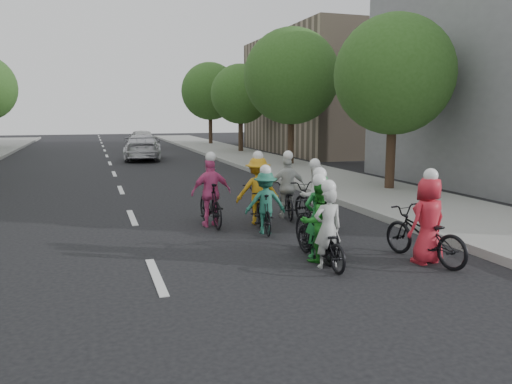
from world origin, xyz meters
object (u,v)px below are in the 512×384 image
cyclist_2 (257,197)px  follow_car_lead (143,147)px  cyclist_8 (287,195)px  cyclist_6 (313,202)px  cyclist_5 (317,224)px  follow_car_trail (141,139)px  cyclist_4 (425,230)px  cyclist_7 (265,207)px  cyclist_1 (317,228)px  cyclist_3 (211,199)px  cyclist_0 (326,238)px

cyclist_2 → follow_car_lead: size_ratio=0.36×
cyclist_2 → cyclist_8: cyclist_2 is taller
cyclist_6 → cyclist_8: 1.20m
cyclist_5 → follow_car_trail: 31.57m
cyclist_4 → cyclist_5: size_ratio=1.07×
cyclist_8 → cyclist_7: bearing=63.5°
cyclist_1 → cyclist_3: cyclist_3 is taller
cyclist_2 → cyclist_6: size_ratio=0.92×
cyclist_2 → cyclist_0: bearing=101.5°
cyclist_3 → cyclist_1: bearing=105.9°
cyclist_0 → follow_car_lead: (-1.00, 22.04, 0.23)m
follow_car_trail → cyclist_3: bearing=84.5°
cyclist_5 → cyclist_7: bearing=-83.3°
cyclist_4 → follow_car_trail: size_ratio=0.46×
cyclist_6 → cyclist_8: bearing=-82.7°
cyclist_2 → cyclist_3: size_ratio=1.00×
cyclist_0 → cyclist_3: bearing=-70.7°
cyclist_0 → cyclist_1: cyclist_1 is taller
cyclist_2 → cyclist_1: bearing=101.8°
cyclist_6 → follow_car_trail: bearing=-89.9°
cyclist_3 → follow_car_trail: cyclist_3 is taller
cyclist_7 → cyclist_8: size_ratio=0.90×
cyclist_1 → cyclist_4: cyclist_4 is taller
cyclist_2 → cyclist_7: size_ratio=1.15×
cyclist_7 → cyclist_4: bearing=131.7°
cyclist_0 → follow_car_lead: 22.06m
cyclist_1 → cyclist_7: bearing=-88.0°
cyclist_7 → follow_car_lead: 19.34m
cyclist_3 → cyclist_7: (1.00, -1.08, -0.06)m
cyclist_4 → cyclist_7: size_ratio=1.25×
cyclist_7 → follow_car_trail: cyclist_7 is taller
follow_car_lead → cyclist_2: bearing=100.2°
cyclist_8 → cyclist_2: bearing=36.2°
cyclist_1 → cyclist_7: 2.35m
cyclist_5 → cyclist_7: 2.12m
follow_car_lead → follow_car_trail: 10.19m
cyclist_5 → cyclist_6: 2.55m
cyclist_7 → follow_car_lead: (-0.80, 19.32, 0.13)m
cyclist_5 → cyclist_1: bearing=64.6°
follow_car_lead → cyclist_7: bearing=99.6°
cyclist_7 → follow_car_trail: size_ratio=0.37×
cyclist_5 → follow_car_lead: bearing=-88.9°
cyclist_0 → cyclist_4: (1.83, -0.35, 0.10)m
cyclist_0 → cyclist_2: cyclist_2 is taller
cyclist_1 → cyclist_2: (-0.05, 3.33, 0.05)m
cyclist_2 → cyclist_6: (1.16, -0.74, -0.07)m
cyclist_1 → follow_car_trail: (-0.13, 31.82, 0.12)m
cyclist_0 → cyclist_6: size_ratio=0.81×
cyclist_1 → cyclist_2: 3.33m
cyclist_0 → cyclist_8: size_ratio=0.90×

